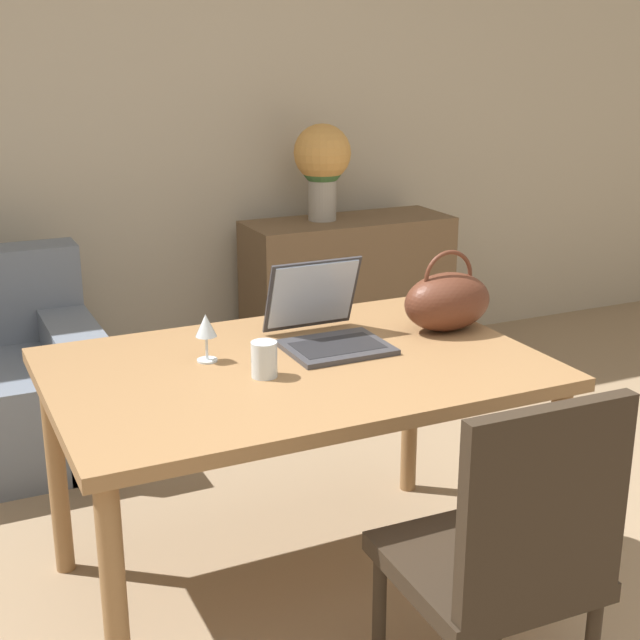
# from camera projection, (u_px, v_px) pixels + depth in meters

# --- Properties ---
(wall_back) EXTENTS (10.00, 0.06, 2.70)m
(wall_back) POSITION_uv_depth(u_px,v_px,m) (136.00, 108.00, 4.21)
(wall_back) COLOR #BCB29E
(wall_back) RESTS_ON ground_plane
(dining_table) EXTENTS (1.41, 0.94, 0.75)m
(dining_table) POSITION_uv_depth(u_px,v_px,m) (296.00, 388.00, 2.62)
(dining_table) COLOR olive
(dining_table) RESTS_ON ground_plane
(chair) EXTENTS (0.45, 0.45, 0.94)m
(chair) POSITION_uv_depth(u_px,v_px,m) (506.00, 554.00, 2.05)
(chair) COLOR #2D2319
(chair) RESTS_ON ground_plane
(sideboard) EXTENTS (1.05, 0.40, 0.80)m
(sideboard) POSITION_uv_depth(u_px,v_px,m) (348.00, 296.00, 4.59)
(sideboard) COLOR brown
(sideboard) RESTS_ON ground_plane
(laptop) EXTENTS (0.31, 0.35, 0.25)m
(laptop) POSITION_uv_depth(u_px,v_px,m) (325.00, 322.00, 2.76)
(laptop) COLOR #38383D
(laptop) RESTS_ON dining_table
(drinking_glass) EXTENTS (0.07, 0.07, 0.10)m
(drinking_glass) POSITION_uv_depth(u_px,v_px,m) (264.00, 359.00, 2.48)
(drinking_glass) COLOR silver
(drinking_glass) RESTS_ON dining_table
(wine_glass) EXTENTS (0.06, 0.06, 0.14)m
(wine_glass) POSITION_uv_depth(u_px,v_px,m) (206.00, 328.00, 2.58)
(wine_glass) COLOR silver
(wine_glass) RESTS_ON dining_table
(handbag) EXTENTS (0.30, 0.19, 0.27)m
(handbag) POSITION_uv_depth(u_px,v_px,m) (447.00, 301.00, 2.87)
(handbag) COLOR #592D1E
(handbag) RESTS_ON dining_table
(flower_vase) EXTENTS (0.28, 0.28, 0.47)m
(flower_vase) POSITION_uv_depth(u_px,v_px,m) (322.00, 161.00, 4.36)
(flower_vase) COLOR #9E998E
(flower_vase) RESTS_ON sideboard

